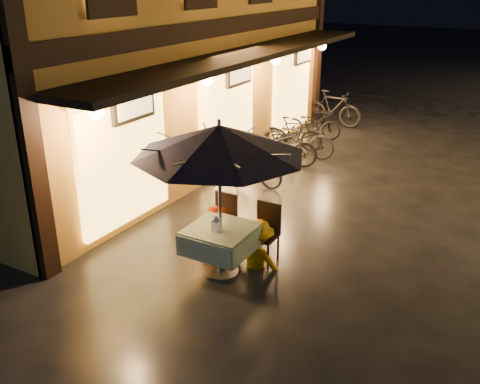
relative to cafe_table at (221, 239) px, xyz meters
The scene contains 15 objects.
ground 1.33m from the cafe_table, ahead, with size 90.00×90.00×0.00m, color black.
west_building 6.80m from the cafe_table, 138.62° to the left, with size 5.90×11.40×7.40m.
cafe_table is the anchor object (origin of this frame).
patio_umbrella 1.56m from the cafe_table, 26.92° to the left, with size 2.54×2.54×2.46m.
cafe_chair_left 0.84m from the cafe_table, 118.51° to the left, with size 0.42×0.42×0.97m.
cafe_chair_right 0.84m from the cafe_table, 61.49° to the left, with size 0.42×0.42×0.97m.
table_lantern 0.35m from the cafe_table, 90.00° to the right, with size 0.16×0.16×0.25m.
person_orange 0.76m from the cafe_table, 129.35° to the left, with size 0.78×0.61×1.61m, color #EA3E00.
person_yellow 0.65m from the cafe_table, 54.51° to the left, with size 0.97×0.56×1.51m, color #E29200.
bicycle_0 3.80m from the cafe_table, 111.82° to the left, with size 0.54×1.55×0.81m, color black.
bicycle_1 5.12m from the cafe_table, 104.71° to the left, with size 0.47×1.66×1.00m, color black.
bicycle_2 6.01m from the cafe_table, 102.53° to the left, with size 0.66×1.90×1.00m, color black.
bicycle_3 6.49m from the cafe_table, 104.25° to the left, with size 0.43×1.51×0.91m, color black.
bicycle_4 7.78m from the cafe_table, 102.07° to the left, with size 0.56×1.62×0.85m, color black.
bicycle_5 9.32m from the cafe_table, 99.93° to the left, with size 0.51×1.80×1.08m, color black.
Camera 1 is at (2.65, -6.16, 4.32)m, focal length 40.00 mm.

